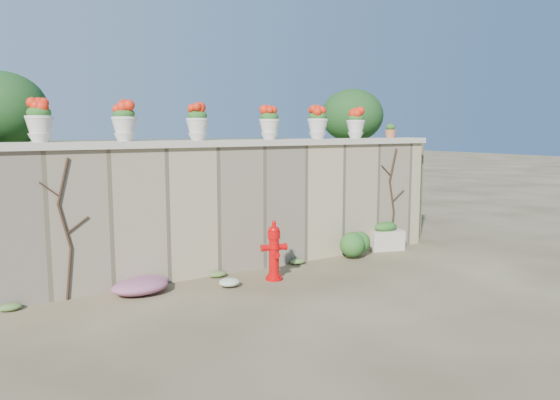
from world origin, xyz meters
TOP-DOWN VIEW (x-y plane):
  - ground at (0.00, 0.00)m, footprint 80.00×80.00m
  - stone_wall at (0.00, 1.80)m, footprint 8.00×0.40m
  - wall_cap at (0.00, 1.80)m, footprint 8.10×0.52m
  - raised_fill at (0.00, 5.00)m, footprint 9.00×6.00m
  - back_shrub_left at (-3.20, 3.00)m, footprint 1.30×1.30m
  - back_shrub_right at (3.40, 3.00)m, footprint 1.30×1.30m
  - vine_left at (-2.67, 1.58)m, footprint 0.60×0.04m
  - vine_right at (3.23, 1.58)m, footprint 0.60×0.04m
  - fire_hydrant at (0.15, 0.91)m, footprint 0.39×0.28m
  - planter_box at (3.04, 1.54)m, footprint 0.72×0.55m
  - green_shrub at (2.11, 1.35)m, footprint 0.62×0.56m
  - magenta_clump at (-1.62, 1.33)m, footprint 1.03×0.69m
  - white_flowers at (-0.66, 0.96)m, footprint 0.46×0.37m
  - urn_pot_0 at (-2.89, 1.80)m, footprint 0.35×0.35m
  - urn_pot_1 at (-1.78, 1.80)m, footprint 0.35×0.35m
  - urn_pot_2 at (-0.66, 1.80)m, footprint 0.34×0.34m
  - urn_pot_3 at (0.63, 1.80)m, footprint 0.34×0.34m
  - urn_pot_4 at (1.61, 1.80)m, footprint 0.36×0.36m
  - urn_pot_5 at (2.48, 1.80)m, footprint 0.34×0.34m
  - terracotta_pot at (3.35, 1.80)m, footprint 0.22×0.22m

SIDE VIEW (x-z plane):
  - ground at x=0.00m, z-range 0.00..0.00m
  - white_flowers at x=-0.66m, z-range 0.00..0.17m
  - magenta_clump at x=-1.62m, z-range 0.00..0.27m
  - planter_box at x=3.04m, z-range -0.02..0.51m
  - green_shrub at x=2.11m, z-range 0.00..0.59m
  - fire_hydrant at x=0.15m, z-range 0.00..0.91m
  - vine_left at x=-2.67m, z-range 0.04..1.94m
  - vine_right at x=3.23m, z-range 0.04..1.94m
  - stone_wall at x=0.00m, z-range 0.00..2.00m
  - raised_fill at x=0.00m, z-range 0.00..2.00m
  - wall_cap at x=0.00m, z-range 2.00..2.10m
  - terracotta_pot at x=3.35m, z-range 2.09..2.35m
  - urn_pot_5 at x=2.48m, z-range 2.10..2.63m
  - urn_pot_3 at x=0.63m, z-range 2.10..2.63m
  - urn_pot_2 at x=-0.66m, z-range 2.10..2.64m
  - urn_pot_1 at x=-1.78m, z-range 2.10..2.65m
  - urn_pot_0 at x=-2.89m, z-range 2.10..2.65m
  - urn_pot_4 at x=1.61m, z-range 2.10..2.66m
  - back_shrub_left at x=-3.20m, z-range 2.00..3.10m
  - back_shrub_right at x=3.40m, z-range 2.00..3.10m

